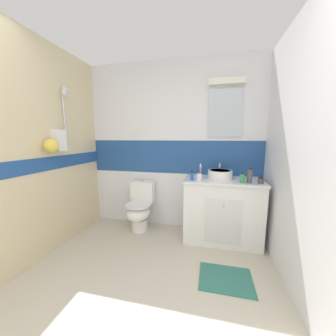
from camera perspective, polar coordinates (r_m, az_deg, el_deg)
ground_plane at (r=2.21m, az=-6.12°, el=-30.61°), size 3.20×3.48×0.04m
wall_back_tiled at (r=2.91m, az=1.68°, el=6.53°), size 3.20×0.20×2.50m
wall_left_shower_alcove at (r=2.51m, az=-37.37°, el=4.10°), size 0.28×3.48×2.50m
wall_right_plain at (r=1.78m, az=38.68°, el=2.69°), size 0.10×3.48×2.50m
vanity_cabinet at (r=2.72m, az=16.03°, el=-12.02°), size 1.00×0.56×0.85m
sink_basin at (r=2.61m, az=15.47°, el=-1.76°), size 0.32×0.36×0.19m
toilet at (r=2.94m, az=-8.52°, el=-11.77°), size 0.37×0.50×0.74m
toothbrush_cup at (r=2.43m, az=9.45°, el=-2.45°), size 0.07×0.07×0.22m
soap_dispenser at (r=2.44m, az=21.55°, el=-3.02°), size 0.06×0.06×0.14m
shampoo_bottle_tall at (r=2.46m, az=23.52°, el=-2.17°), size 0.06×0.06×0.19m
hair_gel_jar at (r=2.50m, az=26.31°, el=-3.42°), size 0.07×0.07×0.08m
perfume_flask_small at (r=2.43m, az=7.29°, el=-2.38°), size 0.04×0.03×0.12m
bath_mat at (r=2.24m, az=17.09°, el=-29.47°), size 0.51×0.40×0.01m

